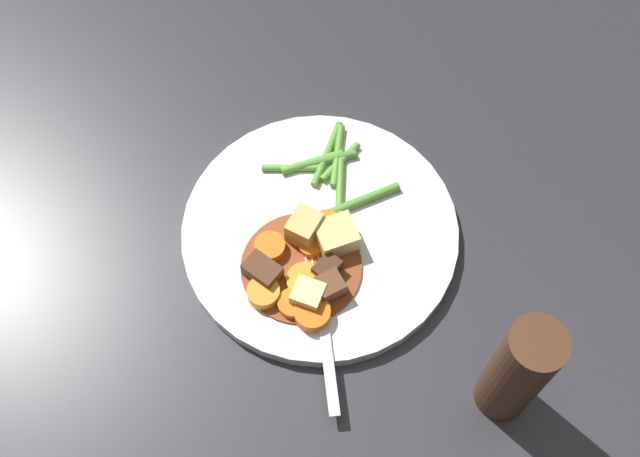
{
  "coord_description": "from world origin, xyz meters",
  "views": [
    {
      "loc": [
        0.32,
        0.14,
        0.68
      ],
      "look_at": [
        0.0,
        0.0,
        0.02
      ],
      "focal_mm": 43.17,
      "sensor_mm": 36.0,
      "label": 1
    }
  ],
  "objects_px": {
    "potato_chunk_0": "(308,296)",
    "potato_chunk_2": "(304,228)",
    "dinner_plate": "(320,232)",
    "meat_chunk_0": "(263,272)",
    "carrot_slice_4": "(312,313)",
    "potato_chunk_1": "(336,236)",
    "carrot_slice_3": "(313,246)",
    "carrot_slice_5": "(326,227)",
    "meat_chunk_1": "(327,269)",
    "carrot_slice_2": "(270,248)",
    "carrot_slice_0": "(264,293)",
    "fork": "(322,316)",
    "carrot_slice_6": "(293,304)",
    "pepper_mill": "(518,372)",
    "carrot_slice_1": "(305,281)",
    "meat_chunk_2": "(330,287)"
  },
  "relations": [
    {
      "from": "potato_chunk_0",
      "to": "potato_chunk_2",
      "type": "height_order",
      "value": "potato_chunk_2"
    },
    {
      "from": "dinner_plate",
      "to": "meat_chunk_0",
      "type": "bearing_deg",
      "value": -23.37
    },
    {
      "from": "carrot_slice_4",
      "to": "potato_chunk_1",
      "type": "bearing_deg",
      "value": -173.71
    },
    {
      "from": "carrot_slice_3",
      "to": "potato_chunk_1",
      "type": "xyz_separation_m",
      "value": [
        -0.01,
        0.02,
        0.01
      ]
    },
    {
      "from": "carrot_slice_5",
      "to": "meat_chunk_1",
      "type": "relative_size",
      "value": 1.3
    },
    {
      "from": "carrot_slice_2",
      "to": "meat_chunk_0",
      "type": "xyz_separation_m",
      "value": [
        0.03,
        0.01,
        0.0
      ]
    },
    {
      "from": "carrot_slice_0",
      "to": "meat_chunk_0",
      "type": "relative_size",
      "value": 0.91
    },
    {
      "from": "potato_chunk_0",
      "to": "potato_chunk_1",
      "type": "height_order",
      "value": "potato_chunk_1"
    },
    {
      "from": "fork",
      "to": "potato_chunk_1",
      "type": "bearing_deg",
      "value": -167.0
    },
    {
      "from": "carrot_slice_6",
      "to": "dinner_plate",
      "type": "bearing_deg",
      "value": -174.42
    },
    {
      "from": "carrot_slice_6",
      "to": "pepper_mill",
      "type": "distance_m",
      "value": 0.21
    },
    {
      "from": "carrot_slice_0",
      "to": "carrot_slice_4",
      "type": "xyz_separation_m",
      "value": [
        0.0,
        0.05,
        -0.0
      ]
    },
    {
      "from": "carrot_slice_3",
      "to": "meat_chunk_0",
      "type": "bearing_deg",
      "value": -34.28
    },
    {
      "from": "fork",
      "to": "pepper_mill",
      "type": "bearing_deg",
      "value": 89.04
    },
    {
      "from": "carrot_slice_0",
      "to": "carrot_slice_1",
      "type": "distance_m",
      "value": 0.04
    },
    {
      "from": "meat_chunk_0",
      "to": "meat_chunk_1",
      "type": "bearing_deg",
      "value": 115.89
    },
    {
      "from": "potato_chunk_1",
      "to": "fork",
      "type": "height_order",
      "value": "potato_chunk_1"
    },
    {
      "from": "meat_chunk_1",
      "to": "meat_chunk_2",
      "type": "relative_size",
      "value": 1.04
    },
    {
      "from": "carrot_slice_5",
      "to": "meat_chunk_1",
      "type": "xyz_separation_m",
      "value": [
        0.04,
        0.02,
        0.0
      ]
    },
    {
      "from": "carrot_slice_1",
      "to": "carrot_slice_5",
      "type": "distance_m",
      "value": 0.06
    },
    {
      "from": "carrot_slice_4",
      "to": "meat_chunk_2",
      "type": "height_order",
      "value": "meat_chunk_2"
    },
    {
      "from": "carrot_slice_4",
      "to": "meat_chunk_1",
      "type": "height_order",
      "value": "meat_chunk_1"
    },
    {
      "from": "dinner_plate",
      "to": "carrot_slice_5",
      "type": "xyz_separation_m",
      "value": [
        -0.0,
        0.01,
        0.01
      ]
    },
    {
      "from": "carrot_slice_1",
      "to": "carrot_slice_5",
      "type": "bearing_deg",
      "value": -176.62
    },
    {
      "from": "meat_chunk_2",
      "to": "dinner_plate",
      "type": "bearing_deg",
      "value": -149.41
    },
    {
      "from": "dinner_plate",
      "to": "carrot_slice_1",
      "type": "height_order",
      "value": "carrot_slice_1"
    },
    {
      "from": "carrot_slice_0",
      "to": "carrot_slice_5",
      "type": "distance_m",
      "value": 0.09
    },
    {
      "from": "carrot_slice_6",
      "to": "meat_chunk_0",
      "type": "xyz_separation_m",
      "value": [
        -0.02,
        -0.04,
        0.01
      ]
    },
    {
      "from": "dinner_plate",
      "to": "fork",
      "type": "xyz_separation_m",
      "value": [
        0.08,
        0.04,
        0.01
      ]
    },
    {
      "from": "carrot_slice_3",
      "to": "potato_chunk_0",
      "type": "height_order",
      "value": "potato_chunk_0"
    },
    {
      "from": "potato_chunk_0",
      "to": "carrot_slice_0",
      "type": "bearing_deg",
      "value": -73.39
    },
    {
      "from": "potato_chunk_0",
      "to": "fork",
      "type": "xyz_separation_m",
      "value": [
        0.01,
        0.02,
        -0.01
      ]
    },
    {
      "from": "carrot_slice_0",
      "to": "pepper_mill",
      "type": "xyz_separation_m",
      "value": [
        0.0,
        0.23,
        0.05
      ]
    },
    {
      "from": "carrot_slice_3",
      "to": "dinner_plate",
      "type": "bearing_deg",
      "value": -175.23
    },
    {
      "from": "potato_chunk_1",
      "to": "potato_chunk_2",
      "type": "xyz_separation_m",
      "value": [
        0.0,
        -0.03,
        0.0
      ]
    },
    {
      "from": "meat_chunk_1",
      "to": "fork",
      "type": "distance_m",
      "value": 0.04
    },
    {
      "from": "carrot_slice_6",
      "to": "potato_chunk_2",
      "type": "bearing_deg",
      "value": -165.04
    },
    {
      "from": "carrot_slice_4",
      "to": "potato_chunk_2",
      "type": "xyz_separation_m",
      "value": [
        -0.07,
        -0.04,
        0.01
      ]
    },
    {
      "from": "pepper_mill",
      "to": "carrot_slice_6",
      "type": "bearing_deg",
      "value": -90.44
    },
    {
      "from": "carrot_slice_2",
      "to": "carrot_slice_5",
      "type": "relative_size",
      "value": 0.9
    },
    {
      "from": "meat_chunk_0",
      "to": "pepper_mill",
      "type": "xyz_separation_m",
      "value": [
        0.02,
        0.24,
        0.05
      ]
    },
    {
      "from": "fork",
      "to": "potato_chunk_0",
      "type": "bearing_deg",
      "value": -117.41
    },
    {
      "from": "carrot_slice_2",
      "to": "carrot_slice_6",
      "type": "height_order",
      "value": "carrot_slice_2"
    },
    {
      "from": "potato_chunk_1",
      "to": "meat_chunk_1",
      "type": "relative_size",
      "value": 1.47
    },
    {
      "from": "carrot_slice_0",
      "to": "meat_chunk_2",
      "type": "bearing_deg",
      "value": 117.01
    },
    {
      "from": "carrot_slice_4",
      "to": "potato_chunk_1",
      "type": "distance_m",
      "value": 0.08
    },
    {
      "from": "carrot_slice_6",
      "to": "meat_chunk_1",
      "type": "xyz_separation_m",
      "value": [
        -0.04,
        0.02,
        0.0
      ]
    },
    {
      "from": "carrot_slice_5",
      "to": "carrot_slice_6",
      "type": "relative_size",
      "value": 1.18
    },
    {
      "from": "dinner_plate",
      "to": "carrot_slice_4",
      "type": "xyz_separation_m",
      "value": [
        0.09,
        0.03,
        0.01
      ]
    },
    {
      "from": "meat_chunk_2",
      "to": "potato_chunk_1",
      "type": "bearing_deg",
      "value": -164.14
    }
  ]
}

